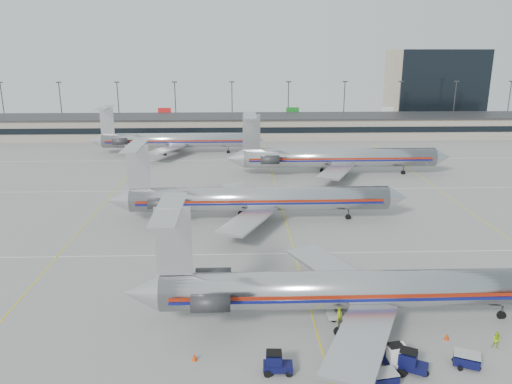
{
  "coord_description": "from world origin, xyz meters",
  "views": [
    {
      "loc": [
        -7.04,
        -48.78,
        25.15
      ],
      "look_at": [
        -4.5,
        22.92,
        4.5
      ],
      "focal_mm": 35.0,
      "sensor_mm": 36.0,
      "label": 1
    }
  ],
  "objects_px": {
    "jet_foreground": "(356,289)",
    "belt_loader": "(347,313)",
    "uld_container": "(397,357)",
    "jet_second_row": "(254,199)",
    "tug_center": "(397,357)"
  },
  "relations": [
    {
      "from": "jet_foreground",
      "to": "belt_loader",
      "type": "relative_size",
      "value": 10.24
    },
    {
      "from": "belt_loader",
      "to": "uld_container",
      "type": "bearing_deg",
      "value": -73.94
    },
    {
      "from": "tug_center",
      "to": "uld_container",
      "type": "relative_size",
      "value": 1.34
    },
    {
      "from": "uld_container",
      "to": "belt_loader",
      "type": "bearing_deg",
      "value": 101.81
    },
    {
      "from": "jet_second_row",
      "to": "uld_container",
      "type": "distance_m",
      "value": 38.5
    },
    {
      "from": "jet_foreground",
      "to": "jet_second_row",
      "type": "height_order",
      "value": "jet_second_row"
    },
    {
      "from": "tug_center",
      "to": "uld_container",
      "type": "height_order",
      "value": "tug_center"
    },
    {
      "from": "tug_center",
      "to": "belt_loader",
      "type": "height_order",
      "value": "belt_loader"
    },
    {
      "from": "jet_foreground",
      "to": "uld_container",
      "type": "height_order",
      "value": "jet_foreground"
    },
    {
      "from": "uld_container",
      "to": "tug_center",
      "type": "bearing_deg",
      "value": 64.24
    },
    {
      "from": "tug_center",
      "to": "uld_container",
      "type": "distance_m",
      "value": 0.24
    },
    {
      "from": "jet_foreground",
      "to": "uld_container",
      "type": "relative_size",
      "value": 22.53
    },
    {
      "from": "jet_foreground",
      "to": "belt_loader",
      "type": "height_order",
      "value": "jet_foreground"
    },
    {
      "from": "jet_second_row",
      "to": "uld_container",
      "type": "bearing_deg",
      "value": -74.12
    },
    {
      "from": "jet_foreground",
      "to": "jet_second_row",
      "type": "relative_size",
      "value": 0.99
    }
  ]
}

